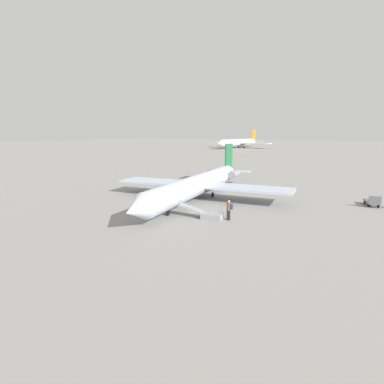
% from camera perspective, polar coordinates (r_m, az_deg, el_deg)
% --- Properties ---
extents(ground_plane, '(600.00, 600.00, 0.00)m').
position_cam_1_polar(ground_plane, '(33.44, 1.08, -1.55)').
color(ground_plane, gray).
extents(airplane_main, '(26.68, 20.57, 5.87)m').
position_cam_1_polar(airplane_main, '(33.85, 1.62, 1.63)').
color(airplane_main, silver).
rests_on(airplane_main, ground).
extents(airplane_far_left, '(42.59, 32.26, 9.27)m').
position_cam_1_polar(airplane_far_left, '(155.99, 8.98, 9.31)').
color(airplane_far_left, silver).
rests_on(airplane_far_left, ground).
extents(boarding_stairs, '(1.88, 4.13, 1.53)m').
position_cam_1_polar(boarding_stairs, '(26.23, 3.02, -4.33)').
color(boarding_stairs, '#99999E').
rests_on(boarding_stairs, ground).
extents(passenger, '(0.40, 0.56, 1.74)m').
position_cam_1_polar(passenger, '(25.78, 7.06, -3.18)').
color(passenger, '#23232D').
rests_on(passenger, ground).
extents(luggage_cart, '(2.44, 1.78, 1.22)m').
position_cam_1_polar(luggage_cart, '(35.69, 31.07, -1.60)').
color(luggage_cart, '#595B60').
rests_on(luggage_cart, ground).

